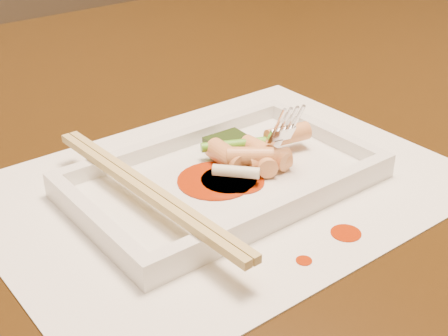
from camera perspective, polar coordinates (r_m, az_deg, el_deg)
table at (r=0.76m, az=-2.02°, el=-0.89°), size 1.40×0.90×0.75m
placemat at (r=0.55m, az=-0.00°, el=-1.72°), size 0.40×0.30×0.00m
sauce_splatter_a at (r=0.49m, az=11.08°, el=-5.86°), size 0.02×0.02×0.00m
sauce_splatter_b at (r=0.46m, az=7.32°, el=-8.39°), size 0.01×0.01×0.00m
plate_base at (r=0.54m, az=-0.00°, el=-1.29°), size 0.26×0.16×0.01m
plate_rim_far at (r=0.59m, az=-4.42°, el=2.48°), size 0.26×0.01×0.01m
plate_rim_near at (r=0.49m, az=5.34°, el=-3.61°), size 0.26×0.01×0.01m
plate_rim_left at (r=0.48m, az=-11.73°, el=-4.69°), size 0.01×0.14×0.01m
plate_rim_right at (r=0.61m, az=9.19°, el=3.20°), size 0.01×0.14×0.01m
veg_piece at (r=0.58m, az=0.30°, el=2.30°), size 0.04×0.03×0.01m
scallion_white at (r=0.53m, az=1.11°, el=-0.33°), size 0.03×0.04×0.01m
scallion_green at (r=0.57m, az=2.09°, el=2.28°), size 0.08×0.04×0.01m
chopstick_a at (r=0.49m, az=-7.54°, el=-2.07°), size 0.02×0.25×0.01m
chopstick_b at (r=0.50m, az=-6.76°, el=-1.78°), size 0.02×0.25×0.01m
fork at (r=0.56m, az=4.55°, el=8.54°), size 0.09×0.10×0.14m
sauce_blob_0 at (r=0.53m, az=1.59°, el=-1.29°), size 0.04×0.04×0.00m
sauce_blob_1 at (r=0.54m, az=0.46°, el=-1.08°), size 0.05×0.05×0.00m
sauce_blob_2 at (r=0.54m, az=-0.78°, el=-1.14°), size 0.07×0.07×0.00m
rice_cake_0 at (r=0.56m, az=3.81°, el=1.43°), size 0.02×0.05×0.02m
rice_cake_1 at (r=0.55m, az=4.12°, el=0.70°), size 0.04×0.03×0.02m
rice_cake_2 at (r=0.54m, az=2.42°, el=1.09°), size 0.04×0.04×0.02m
rice_cake_3 at (r=0.55m, az=0.30°, el=1.05°), size 0.02×0.04×0.02m
rice_cake_4 at (r=0.55m, az=3.56°, el=0.83°), size 0.03×0.04×0.02m
rice_cake_5 at (r=0.58m, az=5.84°, el=3.06°), size 0.05×0.03×0.02m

